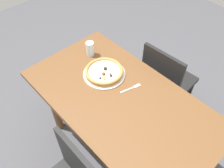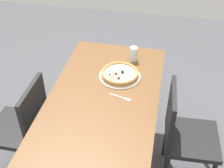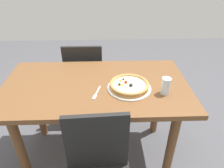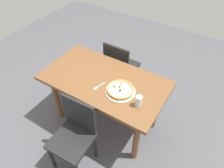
% 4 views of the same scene
% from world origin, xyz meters
% --- Properties ---
extents(ground_plane, '(6.00, 6.00, 0.00)m').
position_xyz_m(ground_plane, '(0.00, 0.00, 0.00)').
color(ground_plane, '#4C4C51').
extents(dining_table, '(1.42, 0.78, 0.76)m').
position_xyz_m(dining_table, '(0.00, 0.00, 0.64)').
color(dining_table, brown).
rests_on(dining_table, ground).
extents(chair_near, '(0.40, 0.40, 0.87)m').
position_xyz_m(chair_near, '(0.14, -0.60, 0.48)').
color(chair_near, black).
rests_on(chair_near, ground).
extents(chair_far, '(0.42, 0.42, 0.87)m').
position_xyz_m(chair_far, '(-0.02, 0.60, 0.48)').
color(chair_far, black).
rests_on(chair_far, ground).
extents(plate, '(0.32, 0.32, 0.01)m').
position_xyz_m(plate, '(-0.25, 0.07, 0.76)').
color(plate, white).
rests_on(plate, dining_table).
extents(pizza, '(0.29, 0.29, 0.05)m').
position_xyz_m(pizza, '(-0.25, 0.07, 0.79)').
color(pizza, '#B78447').
rests_on(pizza, plate).
extents(fork, '(0.06, 0.16, 0.00)m').
position_xyz_m(fork, '(-0.01, 0.13, 0.76)').
color(fork, silver).
rests_on(fork, dining_table).
extents(drinking_glass, '(0.07, 0.07, 0.12)m').
position_xyz_m(drinking_glass, '(-0.50, 0.14, 0.82)').
color(drinking_glass, silver).
rests_on(drinking_glass, dining_table).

